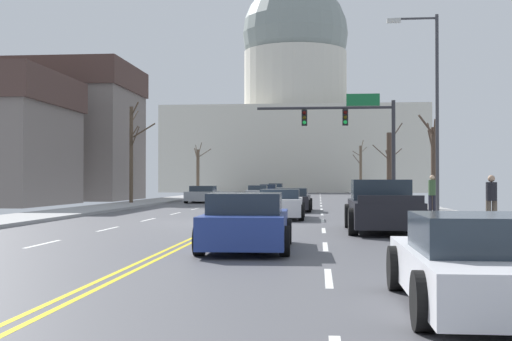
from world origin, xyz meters
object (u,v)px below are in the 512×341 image
at_px(sedan_oncoming_03, 276,189).
at_px(pickup_truck_near_02, 382,208).
at_px(sedan_near_03, 247,223).
at_px(pedestrian_00, 432,192).
at_px(signal_gantry, 354,126).
at_px(sedan_near_04, 479,265).
at_px(sedan_near_01, 281,205).
at_px(sedan_oncoming_01, 258,192).
at_px(sedan_oncoming_00, 203,195).
at_px(pedestrian_01, 491,198).
at_px(sedan_near_00, 292,200).
at_px(street_lamp_right, 431,98).
at_px(sedan_oncoming_02, 268,191).

bearing_deg(sedan_oncoming_03, pickup_truck_near_02, -83.21).
relative_size(pickup_truck_near_02, sedan_near_03, 1.22).
height_order(pickup_truck_near_02, pedestrian_00, pedestrian_00).
relative_size(signal_gantry, sedan_near_03, 1.84).
distance_m(signal_gantry, sedan_near_04, 30.64).
xyz_separation_m(sedan_near_01, sedan_oncoming_01, (-3.67, 30.06, -0.04)).
relative_size(signal_gantry, sedan_oncoming_00, 1.68).
bearing_deg(sedan_oncoming_00, pedestrian_00, -51.43).
height_order(signal_gantry, pedestrian_01, signal_gantry).
distance_m(sedan_near_00, sedan_oncoming_00, 14.97).
distance_m(street_lamp_right, sedan_oncoming_03, 54.03).
height_order(sedan_near_04, pedestrian_00, pedestrian_00).
relative_size(sedan_oncoming_01, pedestrian_00, 2.72).
distance_m(sedan_near_03, sedan_oncoming_00, 33.34).
bearing_deg(sedan_oncoming_02, sedan_oncoming_00, -99.30).
height_order(sedan_near_00, pedestrian_01, pedestrian_01).
bearing_deg(sedan_oncoming_00, sedan_near_00, -62.43).
height_order(sedan_near_01, sedan_near_04, sedan_near_01).
height_order(sedan_oncoming_00, sedan_oncoming_02, sedan_oncoming_00).
distance_m(street_lamp_right, sedan_near_03, 14.98).
relative_size(sedan_oncoming_00, pedestrian_01, 2.92).
distance_m(sedan_near_01, pickup_truck_near_02, 7.42).
distance_m(street_lamp_right, sedan_oncoming_00, 24.03).
xyz_separation_m(pickup_truck_near_02, pedestrian_01, (3.41, 0.37, 0.32)).
height_order(sedan_near_03, sedan_near_04, sedan_near_03).
distance_m(pickup_truck_near_02, sedan_near_03, 7.00).
xyz_separation_m(sedan_near_00, sedan_near_01, (-0.19, -6.87, 0.02)).
relative_size(street_lamp_right, sedan_oncoming_03, 1.84).
bearing_deg(pedestrian_00, sedan_oncoming_00, 128.57).
distance_m(sedan_oncoming_00, sedan_oncoming_01, 10.38).
xyz_separation_m(sedan_oncoming_00, sedan_oncoming_01, (3.08, 9.92, -0.02)).
relative_size(signal_gantry, pedestrian_00, 4.68).
relative_size(pickup_truck_near_02, pedestrian_01, 3.27).
relative_size(sedan_near_00, sedan_oncoming_03, 1.02).
relative_size(sedan_near_00, pedestrian_00, 2.71).
xyz_separation_m(signal_gantry, pedestrian_01, (3.39, -17.22, -3.66)).
bearing_deg(sedan_oncoming_03, sedan_oncoming_02, -89.67).
relative_size(sedan_near_00, sedan_oncoming_01, 1.00).
distance_m(signal_gantry, pedestrian_01, 17.92).
xyz_separation_m(sedan_near_00, sedan_oncoming_02, (-3.69, 33.05, 0.00)).
bearing_deg(sedan_oncoming_02, sedan_near_01, -84.98).
bearing_deg(sedan_near_01, sedan_oncoming_00, 108.51).
xyz_separation_m(sedan_near_04, sedan_oncoming_02, (-7.03, 59.22, 0.02)).
bearing_deg(sedan_oncoming_00, street_lamp_right, -56.85).
relative_size(sedan_oncoming_00, pedestrian_00, 2.78).
relative_size(sedan_near_01, sedan_near_04, 1.03).
bearing_deg(sedan_near_04, pedestrian_01, 75.38).
height_order(sedan_oncoming_00, pedestrian_00, pedestrian_00).
xyz_separation_m(sedan_near_00, sedan_oncoming_01, (-3.85, 23.19, -0.01)).
relative_size(signal_gantry, pedestrian_01, 4.90).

